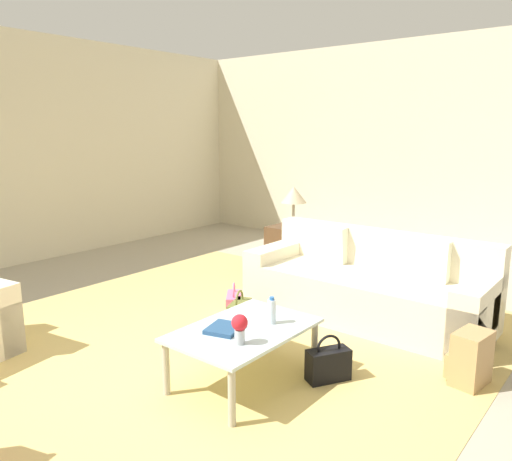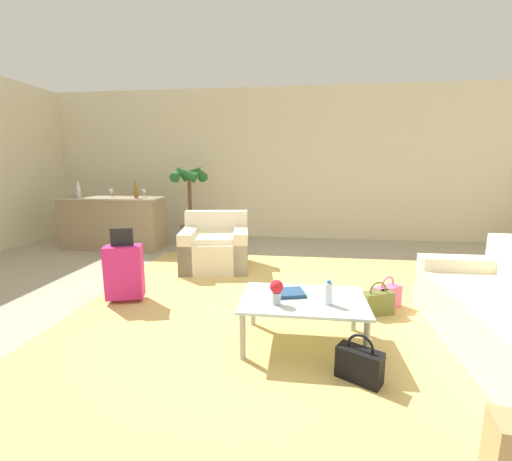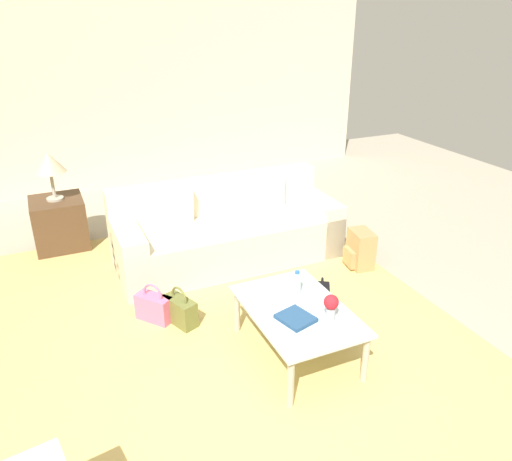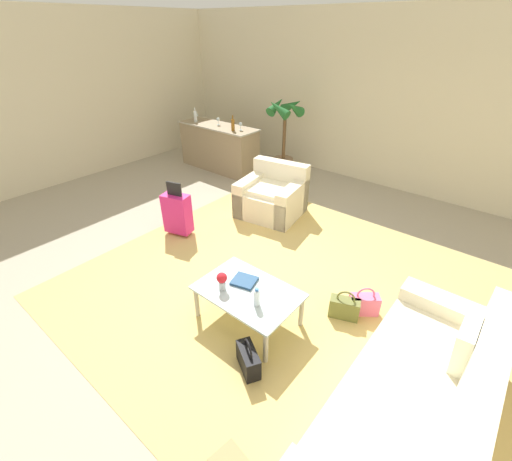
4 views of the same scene
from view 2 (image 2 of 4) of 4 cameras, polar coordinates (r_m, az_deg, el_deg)
The scene contains 19 objects.
ground_plane at distance 3.63m, azimuth 1.17°, elevation -14.12°, with size 12.00×12.00×0.00m, color #A89E89.
wall_back at distance 7.35m, azimuth 4.75°, elevation 10.89°, with size 10.24×0.12×3.10m, color beige.
area_rug at distance 3.81m, azimuth 10.77°, elevation -13.06°, with size 5.20×4.40×0.01m, color tan.
armchair at distance 5.25m, azimuth -6.74°, elevation -2.92°, with size 1.11×1.04×0.83m.
coffee_table at distance 3.01m, azimuth 7.89°, elevation -12.03°, with size 1.05×0.71×0.42m.
water_bottle at distance 2.88m, azimuth 12.02°, elevation -10.21°, with size 0.06×0.06×0.20m.
coffee_table_book at distance 3.06m, azimuth 5.63°, elevation -10.28°, with size 0.25×0.22×0.03m, color navy.
flower_vase at distance 2.81m, azimuth 3.44°, elevation -9.84°, with size 0.11×0.11×0.21m.
bar_console at distance 6.90m, azimuth -22.74°, elevation 1.29°, with size 1.87×0.62×0.96m.
wine_glass_leftmost at distance 7.17m, azimuth -27.57°, elevation 5.85°, with size 0.08×0.08×0.15m.
wine_glass_left_of_centre at distance 6.85m, azimuth -23.00°, elevation 6.05°, with size 0.08×0.08×0.15m.
wine_glass_right_of_centre at distance 6.54m, azimuth -18.17°, elevation 6.18°, with size 0.08×0.08×0.15m.
wine_bottle_clear at distance 7.03m, azimuth -27.47°, elevation 5.86°, with size 0.07×0.07×0.30m.
wine_bottle_amber at distance 6.47m, azimuth -19.38°, elevation 6.14°, with size 0.07×0.07×0.30m.
suitcase_magenta at distance 4.16m, azimuth -21.11°, elevation -6.34°, with size 0.45×0.32×0.85m.
handbag_olive at distance 3.84m, azimuth 19.57°, elevation -11.25°, with size 0.35×0.25×0.36m.
handbag_black at distance 2.74m, azimuth 16.86°, elevation -20.50°, with size 0.35×0.28×0.36m.
handbag_pink at distance 4.05m, azimuth 20.99°, elevation -10.21°, with size 0.34×0.31×0.36m.
potted_palm at distance 6.86m, azimuth -10.95°, elevation 4.81°, with size 0.64×0.64×1.59m.
Camera 2 is at (0.36, -3.28, 1.53)m, focal length 24.00 mm.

